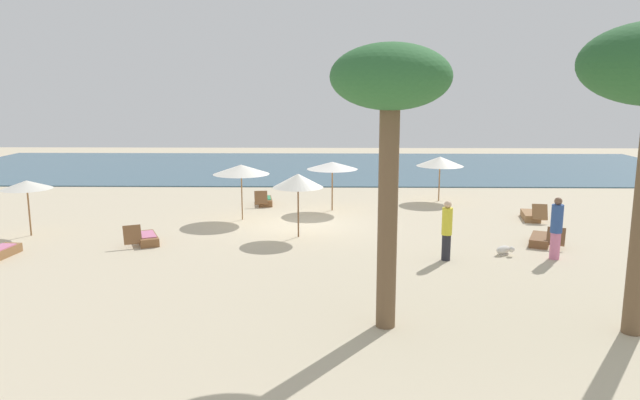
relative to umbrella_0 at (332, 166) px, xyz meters
name	(u,v)px	position (x,y,z in m)	size (l,w,h in m)	color
ground_plane	(304,226)	(-1.07, -3.05, -1.95)	(60.00, 60.00, 0.00)	beige
ocean_water	(315,167)	(-1.07, 13.95, -1.92)	(48.00, 16.00, 0.06)	#3D6075
umbrella_0	(332,166)	(0.00, 0.00, 0.00)	(2.18, 2.18, 2.11)	olive
umbrella_1	(241,169)	(-3.62, -1.90, 0.08)	(2.24, 2.24, 2.22)	olive
umbrella_2	(27,185)	(-10.83, -4.66, -0.11)	(1.73, 1.73, 2.00)	olive
umbrella_3	(440,161)	(5.00, 2.25, -0.09)	(2.17, 2.17, 2.08)	olive
umbrella_4	(298,181)	(-1.21, -4.69, 0.08)	(1.78, 1.78, 2.27)	brown
lounger_0	(146,238)	(-6.38, -5.65, -1.77)	(1.21, 1.73, 0.74)	brown
lounger_1	(531,215)	(8.01, -1.71, -1.78)	(0.86, 1.72, 0.74)	olive
lounger_2	(542,239)	(7.09, -5.57, -1.78)	(1.21, 1.78, 0.69)	brown
lounger_3	(265,201)	(-3.06, 1.24, -1.77)	(0.82, 1.74, 0.71)	brown
person_0	(447,230)	(3.48, -7.51, -1.00)	(0.44, 0.44, 1.86)	#26262D
person_1	(556,228)	(6.88, -7.31, -0.96)	(0.51, 0.51, 1.94)	#D17299
palm_1	(390,90)	(1.15, -12.71, 3.23)	(2.53, 2.53, 6.16)	brown
dog	(504,250)	(5.45, -6.89, -1.79)	(0.63, 0.55, 0.31)	silver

